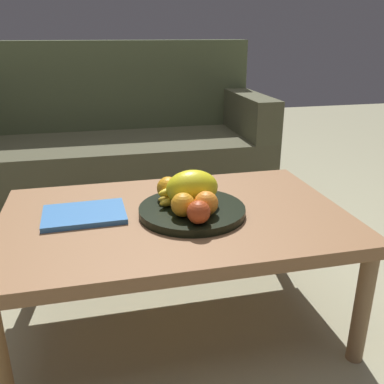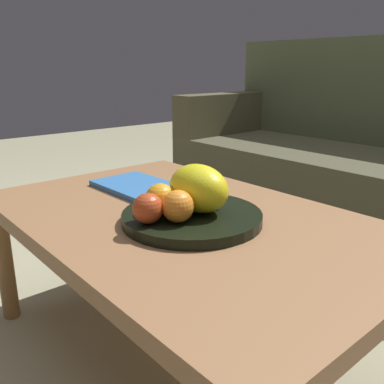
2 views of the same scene
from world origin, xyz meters
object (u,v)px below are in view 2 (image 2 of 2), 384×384
Objects in this scene: fruit_bowl at (192,217)px; banana_bunch at (196,195)px; coffee_table at (184,231)px; couch at (357,171)px; apple_front at (148,208)px; orange_right at (202,185)px; orange_front at (161,199)px; magazine at (136,186)px; orange_left at (178,206)px; melon_large_front at (199,188)px.

fruit_bowl is 1.97× the size of banana_bunch.
fruit_bowl is at bearing -17.99° from coffee_table.
couch is at bearing 98.55° from banana_bunch.
couch is 24.90× the size of apple_front.
orange_right is (-0.06, 0.08, 0.05)m from fruit_bowl.
orange_front is 0.29× the size of magazine.
orange_left is at bearing -67.05° from fruit_bowl.
orange_left is (0.22, -1.23, 0.16)m from couch.
orange_front and orange_left have the same top height.
coffee_table is 0.29m from magazine.
apple_front is at bearing -83.76° from banana_bunch.
orange_front is (-0.05, -0.08, -0.02)m from melon_large_front.
magazine is (-0.33, 0.06, -0.00)m from fruit_bowl.
coffee_table is at bearing -178.97° from melon_large_front.
orange_front is 0.43× the size of banana_bunch.
orange_right reaches higher than coffee_table.
coffee_table is 14.75× the size of orange_left.
orange_left is at bearing -20.78° from magazine.
orange_left is 0.43× the size of banana_bunch.
magazine is at bearing 157.41° from orange_front.
orange_left is 0.38m from magazine.
couch reaches higher than orange_front.
couch is 6.80× the size of magazine.
orange_left is at bearing -46.18° from coffee_table.
orange_right reaches higher than orange_front.
apple_front is 0.27× the size of magazine.
orange_left is (0.08, -0.08, 0.10)m from coffee_table.
orange_front is at bearing 176.36° from orange_left.
orange_left is (0.07, -0.00, 0.00)m from orange_front.
orange_front reaches higher than banana_bunch.
orange_left reaches higher than magazine.
banana_bunch is (-0.02, 0.16, -0.01)m from apple_front.
melon_large_front is at bearing -80.11° from couch.
melon_large_front reaches higher than orange_front.
coffee_table is 6.57× the size of melon_large_front.
banana_bunch is at bearing -5.78° from magazine.
orange_left is 0.12m from banana_bunch.
couch is at bearing 100.30° from orange_left.
coffee_table is 4.31× the size of magazine.
magazine is (-0.32, 0.18, -0.05)m from apple_front.
couch reaches higher than apple_front.
orange_right is at bearing 133.91° from melon_large_front.
fruit_bowl is 0.07m from melon_large_front.
fruit_bowl is 4.61× the size of orange_front.
couch is 1.25m from orange_front.
apple_front reaches higher than coffee_table.
orange_left is 0.07m from apple_front.
fruit_bowl is 0.09m from orange_left.
apple_front is at bearing -72.94° from coffee_table.
fruit_bowl reaches higher than coffee_table.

